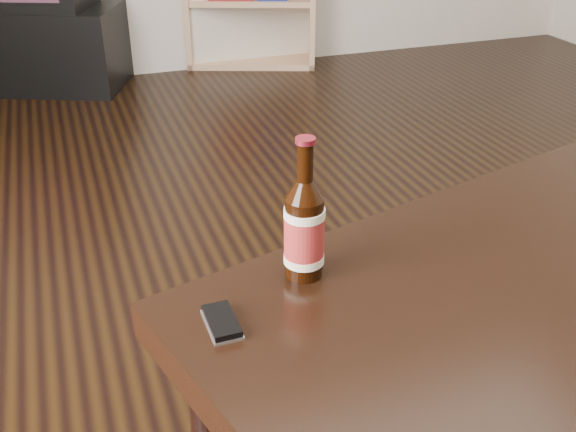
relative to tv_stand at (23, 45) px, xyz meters
name	(u,v)px	position (x,y,z in m)	size (l,w,h in m)	color
floor	(501,393)	(1.07, -3.03, -0.23)	(5.00, 6.00, 0.01)	black
tv_stand	(23,45)	(0.00, 0.00, 0.00)	(1.11, 0.55, 0.44)	black
beer_bottle	(304,229)	(0.51, -3.10, 0.39)	(0.08, 0.08, 0.26)	black
phone	(222,323)	(0.33, -3.20, 0.30)	(0.05, 0.09, 0.02)	silver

